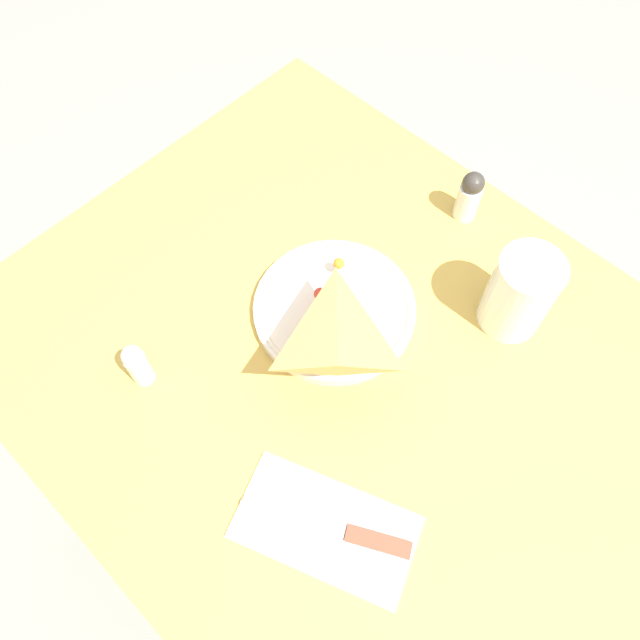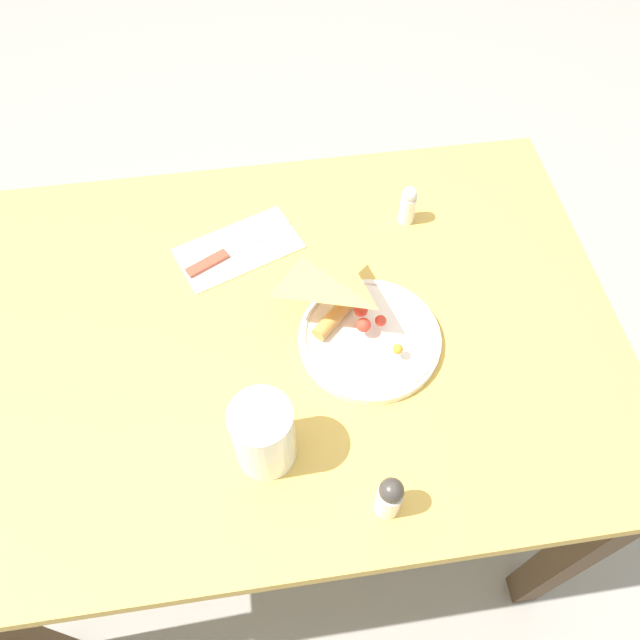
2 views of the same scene
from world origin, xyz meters
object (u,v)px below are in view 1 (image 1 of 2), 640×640
(plate_pizza, at_px, (334,307))
(milk_glass, at_px, (519,295))
(napkin_folded, at_px, (326,527))
(butter_knife, at_px, (334,529))
(salt_shaker, at_px, (137,364))
(dining_table, at_px, (391,434))
(pepper_shaker, at_px, (469,196))

(plate_pizza, distance_m, milk_glass, 0.24)
(plate_pizza, xyz_separation_m, milk_glass, (-0.18, -0.16, 0.04))
(napkin_folded, distance_m, butter_knife, 0.01)
(napkin_folded, xyz_separation_m, salt_shaker, (0.31, 0.03, 0.04))
(dining_table, xyz_separation_m, napkin_folded, (-0.03, 0.18, 0.11))
(salt_shaker, bearing_deg, napkin_folded, -175.19)
(napkin_folded, bearing_deg, salt_shaker, 4.81)
(pepper_shaker, bearing_deg, plate_pizza, 84.57)
(dining_table, height_order, pepper_shaker, pepper_shaker)
(butter_knife, height_order, pepper_shaker, pepper_shaker)
(dining_table, distance_m, milk_glass, 0.27)
(butter_knife, height_order, salt_shaker, salt_shaker)
(dining_table, relative_size, napkin_folded, 4.83)
(milk_glass, bearing_deg, pepper_shaker, -33.41)
(dining_table, bearing_deg, napkin_folded, 101.17)
(plate_pizza, xyz_separation_m, napkin_folded, (-0.19, 0.22, -0.01))
(napkin_folded, height_order, salt_shaker, salt_shaker)
(napkin_folded, distance_m, salt_shaker, 0.31)
(napkin_folded, bearing_deg, pepper_shaker, -70.97)
(butter_knife, bearing_deg, plate_pizza, -75.08)
(milk_glass, xyz_separation_m, pepper_shaker, (0.15, -0.10, -0.01))
(dining_table, height_order, butter_knife, butter_knife)
(dining_table, distance_m, plate_pizza, 0.21)
(plate_pizza, height_order, napkin_folded, plate_pizza)
(plate_pizza, bearing_deg, butter_knife, 133.16)
(plate_pizza, relative_size, pepper_shaker, 2.57)
(napkin_folded, relative_size, pepper_shaker, 2.69)
(milk_glass, bearing_deg, plate_pizza, 42.08)
(plate_pizza, distance_m, pepper_shaker, 0.27)
(butter_knife, bearing_deg, dining_table, -103.74)
(plate_pizza, bearing_deg, salt_shaker, 65.02)
(pepper_shaker, bearing_deg, butter_knife, 110.23)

